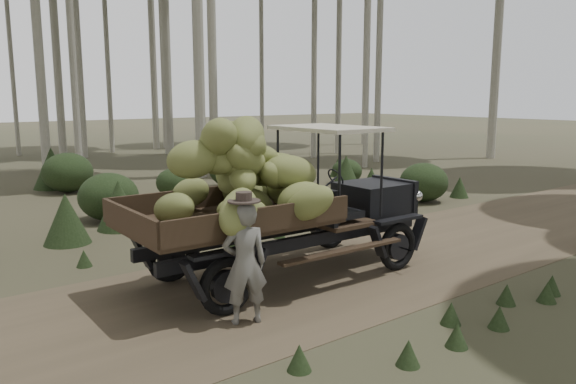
% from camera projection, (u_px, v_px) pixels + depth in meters
% --- Properties ---
extents(ground, '(120.00, 120.00, 0.00)m').
position_uv_depth(ground, '(338.00, 270.00, 9.43)').
color(ground, '#473D2B').
rests_on(ground, ground).
extents(dirt_track, '(70.00, 4.00, 0.01)m').
position_uv_depth(dirt_track, '(338.00, 270.00, 9.43)').
color(dirt_track, brown).
rests_on(dirt_track, ground).
extents(banana_truck, '(5.31, 2.79, 2.71)m').
position_uv_depth(banana_truck, '(263.00, 182.00, 8.57)').
color(banana_truck, black).
rests_on(banana_truck, ground).
extents(farmer, '(0.67, 0.55, 1.72)m').
position_uv_depth(farmer, '(245.00, 262.00, 7.13)').
color(farmer, '#615F58').
rests_on(farmer, ground).
extents(undergrowth, '(19.68, 25.26, 1.36)m').
position_uv_depth(undergrowth, '(322.00, 203.00, 12.53)').
color(undergrowth, '#233319').
rests_on(undergrowth, ground).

